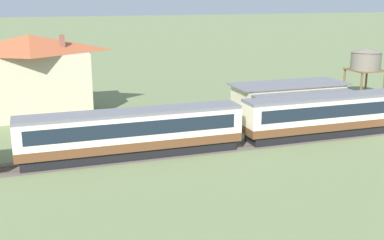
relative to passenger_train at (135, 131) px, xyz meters
name	(u,v)px	position (x,y,z in m)	size (l,w,h in m)	color
passenger_train	(135,131)	(0.00, 0.00, 0.00)	(105.01, 3.01, 4.25)	brown
railway_track	(88,161)	(-4.28, 0.00, -2.35)	(153.76, 3.60, 0.04)	#665B51
station_building	(288,97)	(21.49, 10.46, -0.51)	(14.30, 6.88, 3.63)	beige
station_house_terracotta_roof	(32,74)	(-8.23, 19.11, 2.59)	(14.11, 9.03, 9.62)	beige
water_tower	(366,60)	(34.79, 13.33, 3.18)	(4.18, 4.18, 7.12)	brown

